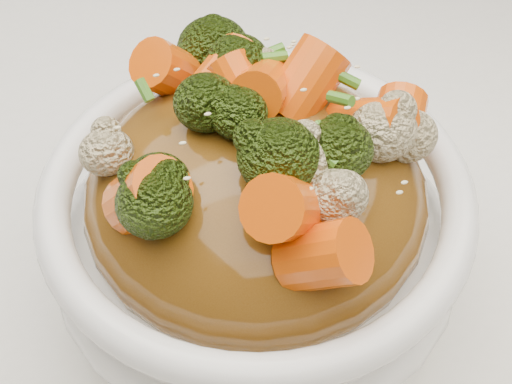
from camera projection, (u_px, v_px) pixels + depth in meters
name	position (u px, v px, depth m)	size (l,w,h in m)	color
tablecloth	(255.00, 233.00, 0.45)	(1.20, 0.80, 0.04)	white
bowl	(256.00, 233.00, 0.37)	(0.21, 0.21, 0.08)	white
sauce_base	(256.00, 196.00, 0.35)	(0.17, 0.17, 0.09)	brown
carrots	(256.00, 102.00, 0.30)	(0.17, 0.17, 0.05)	#E75407
broccoli	(256.00, 103.00, 0.31)	(0.17, 0.17, 0.04)	black
cauliflower	(256.00, 107.00, 0.31)	(0.17, 0.17, 0.04)	beige
scallions	(256.00, 100.00, 0.30)	(0.13, 0.13, 0.02)	#3C761B
sesame_seeds	(256.00, 100.00, 0.30)	(0.15, 0.15, 0.01)	beige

